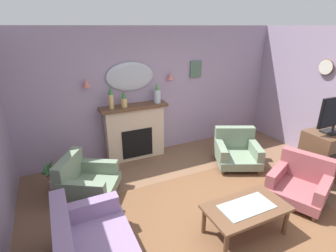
{
  "coord_description": "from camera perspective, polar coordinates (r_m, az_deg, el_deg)",
  "views": [
    {
      "loc": [
        -2.08,
        -2.24,
        2.64
      ],
      "look_at": [
        -0.33,
        1.5,
        1.03
      ],
      "focal_mm": 27.59,
      "sensor_mm": 36.0,
      "label": 1
    }
  ],
  "objects": [
    {
      "name": "floor",
      "position": [
        4.07,
        14.16,
        -20.83
      ],
      "size": [
        6.68,
        6.4,
        0.1
      ],
      "primitive_type": "cube",
      "color": "brown",
      "rests_on": "ground"
    },
    {
      "name": "wall_back",
      "position": [
        5.57,
        -2.44,
        7.58
      ],
      "size": [
        6.68,
        0.1,
        2.65
      ],
      "primitive_type": "cube",
      "color": "#9E8CA8",
      "rests_on": "ground"
    },
    {
      "name": "patterned_rug",
      "position": [
        4.15,
        12.44,
        -18.69
      ],
      "size": [
        3.2,
        2.4,
        0.01
      ],
      "primitive_type": "cube",
      "color": "brown",
      "rests_on": "ground"
    },
    {
      "name": "fireplace",
      "position": [
        5.41,
        -7.28,
        -1.41
      ],
      "size": [
        1.36,
        0.36,
        1.16
      ],
      "color": "beige",
      "rests_on": "ground"
    },
    {
      "name": "mantel_vase_centre",
      "position": [
        5.01,
        -12.53,
        6.33
      ],
      "size": [
        0.1,
        0.1,
        0.44
      ],
      "color": "tan",
      "rests_on": "fireplace"
    },
    {
      "name": "mantel_vase_right",
      "position": [
        5.09,
        -9.71,
        5.83
      ],
      "size": [
        0.12,
        0.12,
        0.33
      ],
      "color": "tan",
      "rests_on": "fireplace"
    },
    {
      "name": "mantel_vase_left",
      "position": [
        5.3,
        -2.4,
        7.12
      ],
      "size": [
        0.14,
        0.14,
        0.43
      ],
      "color": "silver",
      "rests_on": "fireplace"
    },
    {
      "name": "wall_mirror",
      "position": [
        5.21,
        -8.36,
        10.77
      ],
      "size": [
        0.96,
        0.06,
        0.56
      ],
      "primitive_type": "ellipsoid",
      "color": "#B2BCC6"
    },
    {
      "name": "wall_sconce_left",
      "position": [
        5.0,
        -17.6,
        8.99
      ],
      "size": [
        0.14,
        0.14,
        0.14
      ],
      "primitive_type": "cone",
      "color": "#D17066"
    },
    {
      "name": "wall_sconce_right",
      "position": [
        5.48,
        0.49,
        10.97
      ],
      "size": [
        0.14,
        0.14,
        0.14
      ],
      "primitive_type": "cone",
      "color": "#D17066"
    },
    {
      "name": "wall_clock",
      "position": [
        5.91,
        31.54,
        11.03
      ],
      "size": [
        0.04,
        0.31,
        0.31
      ],
      "color": "silver"
    },
    {
      "name": "framed_picture",
      "position": [
        5.82,
        6.14,
        12.36
      ],
      "size": [
        0.28,
        0.03,
        0.36
      ],
      "primitive_type": "cube",
      "color": "#4C6B56"
    },
    {
      "name": "coffee_table",
      "position": [
        3.7,
        16.9,
        -17.36
      ],
      "size": [
        1.1,
        0.6,
        0.45
      ],
      "color": "brown",
      "rests_on": "ground"
    },
    {
      "name": "armchair_in_corner",
      "position": [
        4.74,
        27.22,
        -10.89
      ],
      "size": [
        1.08,
        1.07,
        0.71
      ],
      "color": "#934C51",
      "rests_on": "ground"
    },
    {
      "name": "armchair_beside_couch",
      "position": [
        5.39,
        14.87,
        -5.16
      ],
      "size": [
        1.07,
        1.08,
        0.71
      ],
      "color": "gray",
      "rests_on": "ground"
    },
    {
      "name": "armchair_by_coffee_table",
      "position": [
        4.48,
        -17.93,
        -11.27
      ],
      "size": [
        1.11,
        1.1,
        0.71
      ],
      "color": "gray",
      "rests_on": "ground"
    },
    {
      "name": "tv_cabinet",
      "position": [
        5.52,
        31.42,
        -5.43
      ],
      "size": [
        0.8,
        0.57,
        0.9
      ],
      "color": "brown",
      "rests_on": "ground"
    },
    {
      "name": "potted_plant_small_fern",
      "position": [
        4.85,
        -23.99,
        -9.66
      ],
      "size": [
        0.37,
        0.37,
        0.56
      ],
      "color": "silver",
      "rests_on": "ground"
    }
  ]
}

